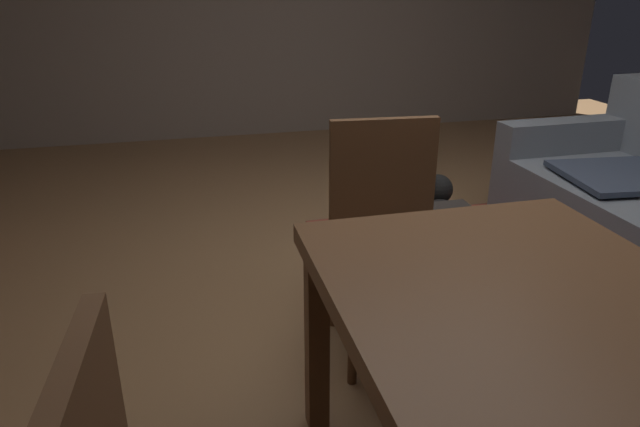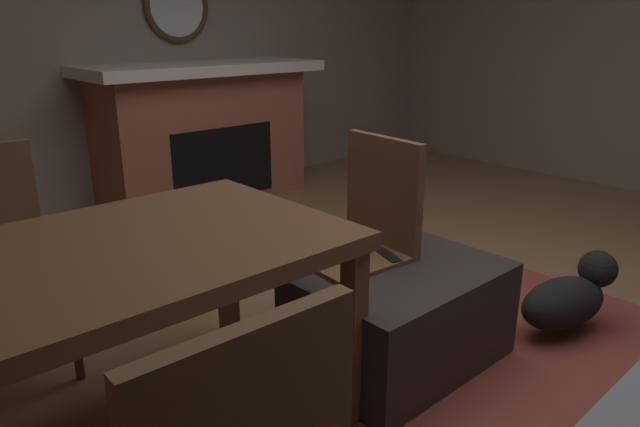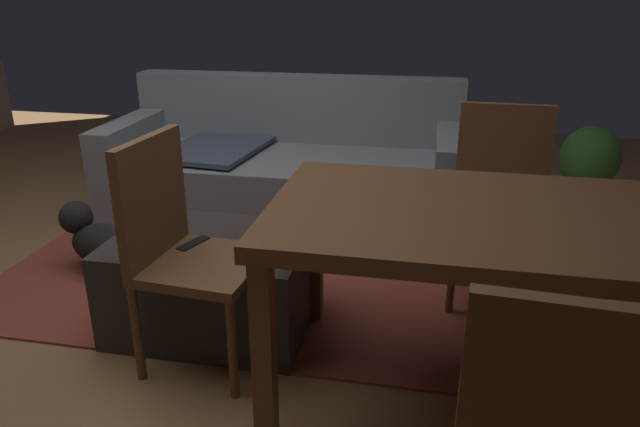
{
  "view_description": "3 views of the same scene",
  "coord_description": "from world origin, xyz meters",
  "px_view_note": "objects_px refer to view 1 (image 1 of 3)",
  "views": [
    {
      "loc": [
        2.22,
        -1.07,
        1.44
      ],
      "look_at": [
        0.69,
        -0.69,
        0.79
      ],
      "focal_mm": 32.1,
      "sensor_mm": 36.0,
      "label": 1
    },
    {
      "loc": [
        1.98,
        1.34,
        1.39
      ],
      "look_at": [
        0.6,
        -0.18,
        0.71
      ],
      "focal_mm": 32.58,
      "sensor_mm": 36.0,
      "label": 2
    },
    {
      "loc": [
        1.2,
        -2.27,
        1.47
      ],
      "look_at": [
        0.88,
        -0.71,
        0.85
      ],
      "focal_mm": 33.45,
      "sensor_mm": 36.0,
      "label": 3
    }
  ],
  "objects_px": {
    "ottoman_coffee_table": "(439,287)",
    "tv_remote": "(417,238)",
    "dining_chair_west": "(388,224)",
    "dining_table": "(617,413)",
    "small_dog": "(442,217)"
  },
  "relations": [
    {
      "from": "tv_remote",
      "to": "dining_table",
      "type": "xyz_separation_m",
      "value": [
        1.28,
        -0.14,
        0.22
      ]
    },
    {
      "from": "small_dog",
      "to": "dining_chair_west",
      "type": "bearing_deg",
      "value": -39.57
    },
    {
      "from": "dining_table",
      "to": "dining_chair_west",
      "type": "height_order",
      "value": "dining_chair_west"
    },
    {
      "from": "dining_table",
      "to": "dining_chair_west",
      "type": "bearing_deg",
      "value": 179.65
    },
    {
      "from": "ottoman_coffee_table",
      "to": "small_dog",
      "type": "xyz_separation_m",
      "value": [
        -0.76,
        0.37,
        -0.03
      ]
    },
    {
      "from": "dining_chair_west",
      "to": "small_dog",
      "type": "height_order",
      "value": "dining_chair_west"
    },
    {
      "from": "tv_remote",
      "to": "dining_table",
      "type": "distance_m",
      "value": 1.31
    },
    {
      "from": "dining_chair_west",
      "to": "dining_table",
      "type": "bearing_deg",
      "value": -0.35
    },
    {
      "from": "dining_table",
      "to": "tv_remote",
      "type": "bearing_deg",
      "value": 173.63
    },
    {
      "from": "tv_remote",
      "to": "small_dog",
      "type": "relative_size",
      "value": 0.29
    },
    {
      "from": "ottoman_coffee_table",
      "to": "tv_remote",
      "type": "xyz_separation_m",
      "value": [
        -0.03,
        -0.1,
        0.23
      ]
    },
    {
      "from": "small_dog",
      "to": "tv_remote",
      "type": "bearing_deg",
      "value": -33.09
    },
    {
      "from": "dining_chair_west",
      "to": "small_dog",
      "type": "distance_m",
      "value": 1.01
    },
    {
      "from": "tv_remote",
      "to": "dining_chair_west",
      "type": "bearing_deg",
      "value": -67.01
    },
    {
      "from": "ottoman_coffee_table",
      "to": "dining_table",
      "type": "distance_m",
      "value": 1.35
    }
  ]
}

